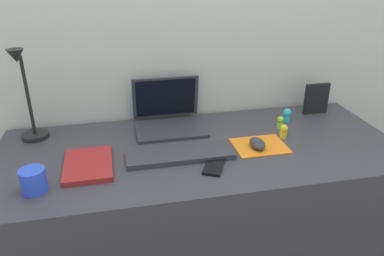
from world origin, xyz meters
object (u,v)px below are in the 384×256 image
laptop (168,115)px  toy_figurine_yellow (284,131)px  cell_phone (214,166)px  desk_lamp (27,98)px  picture_frame (316,99)px  coffee_mug (33,180)px  toy_figurine_cyan (287,115)px  mouse (257,143)px  toy_figurine_lime (280,122)px  keyboard (180,155)px  notebook_pad (88,165)px

laptop → toy_figurine_yellow: bearing=-26.0°
cell_phone → desk_lamp: (-0.67, 0.37, 0.18)m
picture_frame → toy_figurine_yellow: size_ratio=2.48×
laptop → toy_figurine_yellow: (0.45, -0.22, -0.02)m
coffee_mug → toy_figurine_cyan: bearing=18.6°
mouse → toy_figurine_yellow: (0.14, 0.07, 0.01)m
toy_figurine_lime → toy_figurine_cyan: bearing=47.0°
mouse → toy_figurine_yellow: toy_figurine_yellow is taller
keyboard → toy_figurine_cyan: (0.54, 0.23, 0.02)m
laptop → toy_figurine_lime: bearing=-15.4°
keyboard → toy_figurine_lime: 0.51m
notebook_pad → coffee_mug: size_ratio=2.86×
cell_phone → coffee_mug: (-0.61, -0.02, 0.03)m
cell_phone → desk_lamp: 0.79m
toy_figurine_yellow → notebook_pad: bearing=-174.5°
notebook_pad → picture_frame: 1.10m
cell_phone → notebook_pad: size_ratio=0.53×
picture_frame → coffee_mug: size_ratio=1.79×
mouse → notebook_pad: mouse is taller
notebook_pad → coffee_mug: 0.21m
keyboard → coffee_mug: bearing=-166.3°
notebook_pad → picture_frame: picture_frame is taller
notebook_pad → toy_figurine_lime: (0.82, 0.17, 0.02)m
keyboard → picture_frame: picture_frame is taller
picture_frame → mouse: bearing=-144.9°
laptop → toy_figurine_lime: laptop is taller
mouse → cell_phone: 0.23m
cell_phone → toy_figurine_lime: size_ratio=2.22×
notebook_pad → picture_frame: (1.06, 0.30, 0.06)m
cell_phone → notebook_pad: 0.46m
laptop → notebook_pad: 0.46m
keyboard → laptop: bearing=89.8°
laptop → desk_lamp: (-0.57, -0.02, 0.13)m
laptop → toy_figurine_cyan: laptop is taller
toy_figurine_lime → toy_figurine_cyan: (0.06, 0.07, 0.00)m
coffee_mug → toy_figurine_yellow: 0.98m
mouse → desk_lamp: (-0.88, 0.26, 0.17)m
coffee_mug → desk_lamp: bearing=98.9°
mouse → coffee_mug: size_ratio=1.14×
picture_frame → keyboard: bearing=-158.1°
keyboard → toy_figurine_yellow: (0.45, 0.07, 0.02)m
keyboard → desk_lamp: 0.65m
toy_figurine_lime → coffee_mug: bearing=-163.9°
cell_phone → toy_figurine_yellow: bearing=52.7°
notebook_pad → toy_figurine_yellow: (0.79, 0.08, 0.02)m
laptop → toy_figurine_lime: size_ratio=5.19×
laptop → toy_figurine_cyan: size_ratio=4.90×
desk_lamp → toy_figurine_lime: 1.06m
mouse → notebook_pad: (-0.65, -0.01, -0.01)m
laptop → desk_lamp: 0.58m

